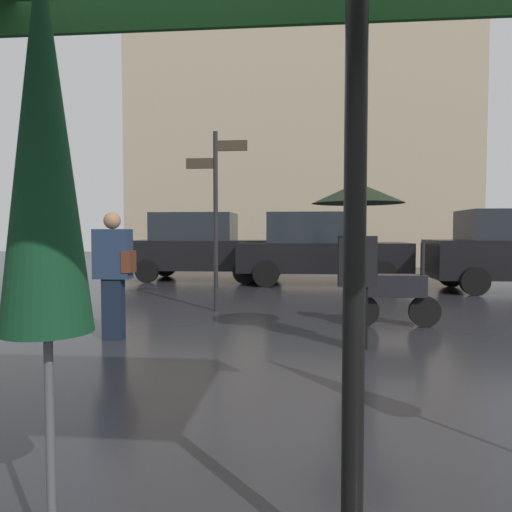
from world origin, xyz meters
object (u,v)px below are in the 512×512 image
(pedestrian_with_umbrella, at_px, (358,213))
(parked_car_distant, at_px, (200,246))
(parked_scooter, at_px, (391,289))
(folded_patio_umbrella_far, at_px, (44,159))
(street_signpost, at_px, (216,203))
(parked_car_left, at_px, (320,248))
(pedestrian_with_bag, at_px, (114,268))

(pedestrian_with_umbrella, height_order, parked_car_distant, pedestrian_with_umbrella)
(pedestrian_with_umbrella, xyz_separation_m, parked_scooter, (0.66, 1.38, -1.08))
(folded_patio_umbrella_far, bearing_deg, street_signpost, 94.41)
(pedestrian_with_umbrella, distance_m, parked_scooter, 1.87)
(parked_scooter, bearing_deg, pedestrian_with_umbrella, -126.34)
(parked_car_left, xyz_separation_m, parked_car_distant, (-3.44, 0.76, 0.01))
(parked_car_left, bearing_deg, pedestrian_with_umbrella, -101.04)
(pedestrian_with_bag, distance_m, parked_car_distant, 7.77)
(parked_scooter, bearing_deg, pedestrian_with_bag, -173.07)
(pedestrian_with_umbrella, distance_m, street_signpost, 3.33)
(folded_patio_umbrella_far, distance_m, parked_car_left, 11.33)
(pedestrian_with_bag, distance_m, parked_car_left, 7.58)
(parked_car_left, bearing_deg, parked_car_distant, 155.18)
(folded_patio_umbrella_far, height_order, parked_scooter, folded_patio_umbrella_far)
(pedestrian_with_bag, bearing_deg, street_signpost, 54.93)
(pedestrian_with_umbrella, bearing_deg, pedestrian_with_bag, -138.20)
(folded_patio_umbrella_far, xyz_separation_m, parked_scooter, (2.31, 5.42, -1.12))
(pedestrian_with_bag, height_order, parked_car_distant, parked_car_distant)
(pedestrian_with_umbrella, height_order, parked_scooter, pedestrian_with_umbrella)
(parked_car_left, relative_size, street_signpost, 1.42)
(pedestrian_with_bag, distance_m, street_signpost, 2.70)
(parked_car_distant, xyz_separation_m, street_signpost, (1.44, -5.41, 0.92))
(parked_car_distant, distance_m, street_signpost, 5.67)
(pedestrian_with_umbrella, height_order, pedestrian_with_bag, pedestrian_with_umbrella)
(street_signpost, bearing_deg, parked_scooter, -22.12)
(folded_patio_umbrella_far, xyz_separation_m, pedestrian_with_bag, (-1.43, 4.22, -0.74))
(folded_patio_umbrella_far, distance_m, parked_scooter, 6.00)
(pedestrian_with_umbrella, relative_size, parked_scooter, 1.47)
(pedestrian_with_umbrella, xyz_separation_m, parked_car_left, (-0.17, 7.18, -0.66))
(parked_car_left, bearing_deg, folded_patio_umbrella_far, -109.91)
(pedestrian_with_umbrella, relative_size, pedestrian_with_bag, 1.20)
(pedestrian_with_umbrella, xyz_separation_m, street_signpost, (-2.16, 2.53, 0.27))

